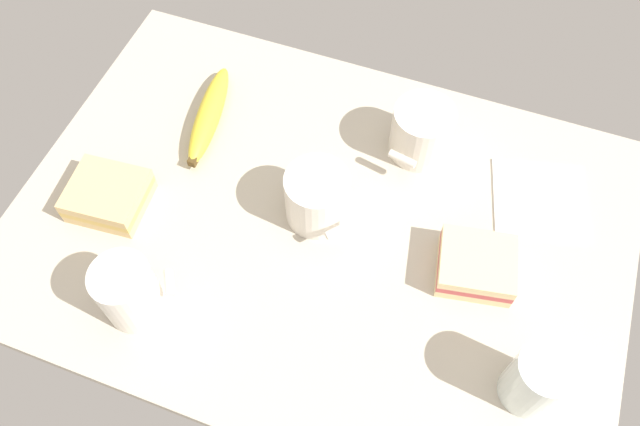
# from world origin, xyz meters

# --- Properties ---
(tabletop) EXTENTS (0.90, 0.64, 0.02)m
(tabletop) POSITION_xyz_m (0.00, 0.00, 0.01)
(tabletop) COLOR #BCB29E
(tabletop) RESTS_ON ground
(coffee_mug_black) EXTENTS (0.10, 0.09, 0.10)m
(coffee_mug_black) POSITION_xyz_m (-0.19, -0.21, 0.07)
(coffee_mug_black) COLOR silver
(coffee_mug_black) RESTS_ON tabletop
(coffee_mug_milky) EXTENTS (0.11, 0.11, 0.09)m
(coffee_mug_milky) POSITION_xyz_m (-0.01, 0.02, 0.07)
(coffee_mug_milky) COLOR silver
(coffee_mug_milky) RESTS_ON tabletop
(coffee_mug_spare) EXTENTS (0.09, 0.12, 0.09)m
(coffee_mug_spare) POSITION_xyz_m (0.10, 0.18, 0.07)
(coffee_mug_spare) COLOR silver
(coffee_mug_spare) RESTS_ON tabletop
(sandwich_main) EXTENTS (0.12, 0.11, 0.04)m
(sandwich_main) POSITION_xyz_m (0.23, -0.00, 0.04)
(sandwich_main) COLOR beige
(sandwich_main) RESTS_ON tabletop
(sandwich_side) EXTENTS (0.12, 0.11, 0.04)m
(sandwich_side) POSITION_xyz_m (-0.31, -0.08, 0.04)
(sandwich_side) COLOR #DBB77A
(sandwich_side) RESTS_ON tabletop
(glass_of_milk) EXTENTS (0.07, 0.07, 0.10)m
(glass_of_milk) POSITION_xyz_m (0.33, -0.14, 0.07)
(glass_of_milk) COLOR silver
(glass_of_milk) RESTS_ON tabletop
(banana) EXTENTS (0.07, 0.20, 0.04)m
(banana) POSITION_xyz_m (-0.23, 0.12, 0.04)
(banana) COLOR yellow
(banana) RESTS_ON tabletop
(paper_napkin) EXTENTS (0.17, 0.17, 0.00)m
(paper_napkin) POSITION_xyz_m (0.30, 0.15, 0.02)
(paper_napkin) COLOR white
(paper_napkin) RESTS_ON tabletop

